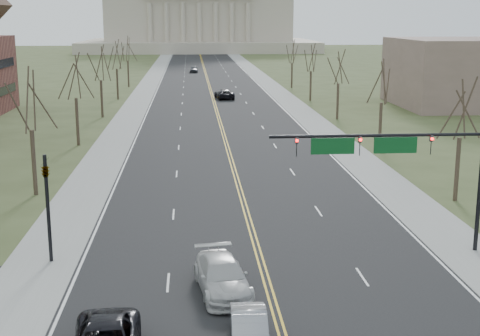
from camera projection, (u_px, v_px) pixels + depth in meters
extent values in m
cube|color=black|center=(209.00, 85.00, 131.41)|extent=(20.00, 380.00, 0.01)
cube|color=black|center=(276.00, 313.00, 30.27)|extent=(120.00, 14.00, 0.01)
cube|color=gray|center=(148.00, 86.00, 130.54)|extent=(4.00, 380.00, 0.03)
cube|color=gray|center=(270.00, 85.00, 132.28)|extent=(4.00, 380.00, 0.03)
cube|color=gold|center=(209.00, 85.00, 131.41)|extent=(0.42, 380.00, 0.01)
cube|color=silver|center=(159.00, 85.00, 130.70)|extent=(0.15, 380.00, 0.01)
cube|color=silver|center=(259.00, 85.00, 132.12)|extent=(0.15, 380.00, 0.01)
cube|color=#B4A896|center=(199.00, 45.00, 267.12)|extent=(90.00, 60.00, 4.00)
cube|color=#B4A896|center=(198.00, 20.00, 264.91)|extent=(70.00, 40.00, 16.00)
cylinder|color=black|center=(480.00, 190.00, 37.67)|extent=(0.24, 0.24, 7.20)
cylinder|color=black|center=(378.00, 135.00, 36.53)|extent=(12.00, 0.18, 0.18)
imported|color=black|center=(431.00, 145.00, 36.87)|extent=(0.35, 0.40, 1.10)
sphere|color=#FF0C0C|center=(432.00, 139.00, 36.65)|extent=(0.18, 0.18, 0.18)
imported|color=black|center=(360.00, 146.00, 36.58)|extent=(0.35, 0.40, 1.10)
sphere|color=#FF0C0C|center=(361.00, 140.00, 36.36)|extent=(0.18, 0.18, 0.18)
imported|color=black|center=(296.00, 147.00, 36.32)|extent=(0.35, 0.40, 1.10)
sphere|color=#FF0C0C|center=(297.00, 141.00, 36.10)|extent=(0.18, 0.18, 0.18)
cube|color=#0C4C1E|center=(395.00, 145.00, 36.72)|extent=(2.40, 0.12, 0.90)
cube|color=#0C4C1E|center=(333.00, 146.00, 36.47)|extent=(2.40, 0.12, 0.90)
cylinder|color=black|center=(48.00, 209.00, 36.06)|extent=(0.20, 0.20, 6.00)
imported|color=black|center=(45.00, 169.00, 35.58)|extent=(0.32, 0.36, 0.99)
cylinder|color=#352B1F|center=(457.00, 169.00, 48.38)|extent=(0.32, 0.32, 4.68)
cylinder|color=#352B1F|center=(34.00, 163.00, 49.99)|extent=(0.32, 0.32, 4.95)
cylinder|color=#352B1F|center=(380.00, 126.00, 67.83)|extent=(0.32, 0.32, 4.68)
cylinder|color=#352B1F|center=(77.00, 122.00, 69.44)|extent=(0.32, 0.32, 4.95)
cylinder|color=#352B1F|center=(338.00, 101.00, 87.28)|extent=(0.32, 0.32, 4.68)
cylinder|color=#352B1F|center=(102.00, 99.00, 88.89)|extent=(0.32, 0.32, 4.95)
cylinder|color=#352B1F|center=(311.00, 86.00, 106.73)|extent=(0.32, 0.32, 4.68)
cylinder|color=#352B1F|center=(117.00, 84.00, 108.34)|extent=(0.32, 0.32, 4.95)
cylinder|color=#352B1F|center=(292.00, 75.00, 126.18)|extent=(0.32, 0.32, 4.68)
cylinder|color=#352B1F|center=(128.00, 74.00, 127.79)|extent=(0.32, 0.32, 4.95)
cube|color=black|center=(6.00, 90.00, 93.57)|extent=(0.10, 9.80, 1.20)
cube|color=black|center=(4.00, 63.00, 92.75)|extent=(0.10, 9.80, 1.20)
imported|color=gray|center=(249.00, 330.00, 27.16)|extent=(1.59, 4.25, 1.39)
imported|color=#B9B9B9|center=(222.00, 276.00, 32.42)|extent=(3.02, 5.90, 1.64)
imported|color=black|center=(224.00, 94.00, 109.39)|extent=(3.33, 5.91, 1.56)
imported|color=#4E5056|center=(194.00, 69.00, 161.29)|extent=(1.99, 4.85, 1.65)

